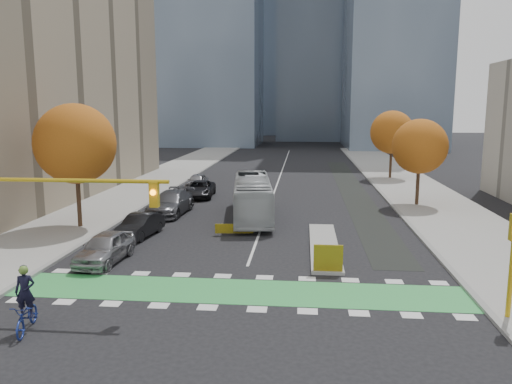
% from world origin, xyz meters
% --- Properties ---
extents(ground, '(300.00, 300.00, 0.00)m').
position_xyz_m(ground, '(0.00, 0.00, 0.00)').
color(ground, black).
rests_on(ground, ground).
extents(sidewalk_west, '(7.00, 120.00, 0.15)m').
position_xyz_m(sidewalk_west, '(-13.50, 20.00, 0.07)').
color(sidewalk_west, gray).
rests_on(sidewalk_west, ground).
extents(sidewalk_east, '(7.00, 120.00, 0.15)m').
position_xyz_m(sidewalk_east, '(13.50, 20.00, 0.07)').
color(sidewalk_east, gray).
rests_on(sidewalk_east, ground).
extents(curb_west, '(0.30, 120.00, 0.16)m').
position_xyz_m(curb_west, '(-10.00, 20.00, 0.07)').
color(curb_west, gray).
rests_on(curb_west, ground).
extents(curb_east, '(0.30, 120.00, 0.16)m').
position_xyz_m(curb_east, '(10.00, 20.00, 0.07)').
color(curb_east, gray).
rests_on(curb_east, ground).
extents(bike_crossing, '(20.00, 3.00, 0.01)m').
position_xyz_m(bike_crossing, '(0.00, 1.50, 0.01)').
color(bike_crossing, green).
rests_on(bike_crossing, ground).
extents(centre_line, '(0.15, 70.00, 0.01)m').
position_xyz_m(centre_line, '(0.00, 40.00, 0.01)').
color(centre_line, silver).
rests_on(centre_line, ground).
extents(bike_lane_paint, '(2.50, 50.00, 0.01)m').
position_xyz_m(bike_lane_paint, '(7.50, 30.00, 0.01)').
color(bike_lane_paint, black).
rests_on(bike_lane_paint, ground).
extents(median_island, '(1.60, 10.00, 0.16)m').
position_xyz_m(median_island, '(4.00, 9.00, 0.08)').
color(median_island, gray).
rests_on(median_island, ground).
extents(hazard_board, '(1.40, 0.12, 1.30)m').
position_xyz_m(hazard_board, '(4.00, 4.20, 0.80)').
color(hazard_board, yellow).
rests_on(hazard_board, median_island).
extents(tower_far, '(26.00, 26.00, 80.00)m').
position_xyz_m(tower_far, '(-4.00, 140.00, 40.00)').
color(tower_far, '#47566B').
rests_on(tower_far, ground).
extents(tree_west, '(5.20, 5.20, 8.22)m').
position_xyz_m(tree_west, '(-12.00, 12.00, 5.62)').
color(tree_west, '#332114').
rests_on(tree_west, ground).
extents(tree_east_near, '(4.40, 4.40, 7.08)m').
position_xyz_m(tree_east_near, '(12.00, 22.00, 4.86)').
color(tree_east_near, '#332114').
rests_on(tree_east_near, ground).
extents(tree_east_far, '(4.80, 4.80, 7.65)m').
position_xyz_m(tree_east_far, '(12.50, 38.00, 5.24)').
color(tree_east_far, '#332114').
rests_on(tree_east_far, ground).
extents(traffic_signal_west, '(8.53, 0.56, 5.20)m').
position_xyz_m(traffic_signal_west, '(-7.93, -0.51, 4.03)').
color(traffic_signal_west, '#BF9914').
rests_on(traffic_signal_west, ground).
extents(cyclist, '(1.18, 2.22, 2.44)m').
position_xyz_m(cyclist, '(-7.00, -3.13, 0.81)').
color(cyclist, navy).
rests_on(cyclist, ground).
extents(bus, '(3.83, 11.14, 3.04)m').
position_xyz_m(bus, '(-0.90, 16.29, 1.52)').
color(bus, '#B2B7BA').
rests_on(bus, ground).
extents(parked_car_a, '(2.10, 4.69, 1.56)m').
position_xyz_m(parked_car_a, '(-7.41, 5.00, 0.78)').
color(parked_car_a, gray).
rests_on(parked_car_a, ground).
extents(parked_car_b, '(2.10, 4.50, 1.43)m').
position_xyz_m(parked_car_b, '(-7.31, 10.18, 0.71)').
color(parked_car_b, black).
rests_on(parked_car_b, ground).
extents(parked_car_c, '(2.77, 6.04, 1.71)m').
position_xyz_m(parked_car_c, '(-7.17, 16.97, 0.86)').
color(parked_car_c, '#4E4E53').
rests_on(parked_car_c, ground).
extents(parked_car_d, '(2.73, 5.36, 1.45)m').
position_xyz_m(parked_car_d, '(-6.50, 24.36, 0.72)').
color(parked_car_d, black).
rests_on(parked_car_d, ground).
extents(parked_car_e, '(1.78, 4.23, 1.43)m').
position_xyz_m(parked_car_e, '(-7.82, 29.36, 0.71)').
color(parked_car_e, gray).
rests_on(parked_car_e, ground).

